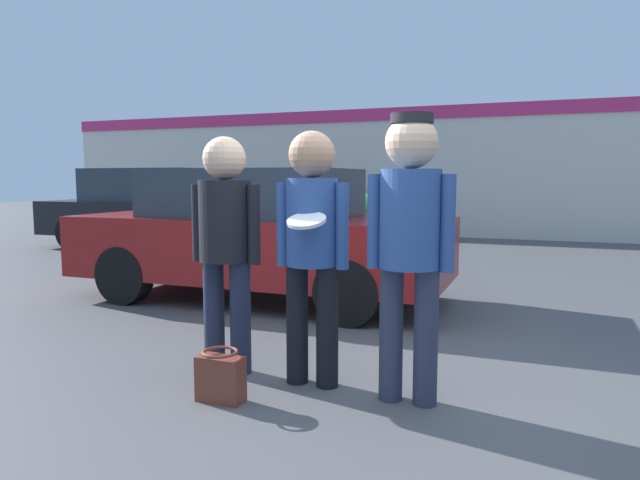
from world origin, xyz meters
TOP-DOWN VIEW (x-y plane):
  - ground_plane at (0.00, 0.00)m, footprint 56.00×56.00m
  - storefront_building at (0.00, 10.46)m, footprint 24.00×0.22m
  - person_left at (-0.97, 0.13)m, footprint 0.55×0.38m
  - person_middle_with_frisbee at (-0.30, 0.10)m, footprint 0.51×0.54m
  - person_right at (0.38, 0.04)m, footprint 0.54×0.37m
  - parked_car_near at (-1.90, 2.46)m, footprint 4.26×1.79m
  - parked_car_far at (-6.10, 6.06)m, footprint 4.62×1.85m
  - shrub at (-2.56, 9.72)m, footprint 1.11×1.11m
  - handbag at (-0.72, -0.38)m, footprint 0.30×0.23m

SIDE VIEW (x-z plane):
  - ground_plane at x=0.00m, z-range 0.00..0.00m
  - handbag at x=-0.72m, z-range -0.01..0.32m
  - shrub at x=-2.56m, z-range 0.00..1.11m
  - parked_car_near at x=-1.90m, z-range 0.00..1.51m
  - parked_car_far at x=-6.10m, z-range -0.01..1.58m
  - person_left at x=-0.97m, z-range 0.17..1.87m
  - person_middle_with_frisbee at x=-0.30m, z-range 0.17..1.88m
  - person_right at x=0.38m, z-range 0.20..1.99m
  - storefront_building at x=0.00m, z-range 0.03..3.13m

